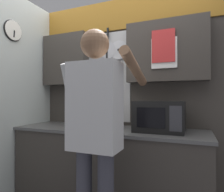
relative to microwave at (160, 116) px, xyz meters
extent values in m
cube|color=#38332D|center=(-0.55, -0.01, -0.63)|extent=(2.02, 0.61, 0.90)
cube|color=#4C4C4C|center=(-0.55, -0.01, -0.16)|extent=(2.05, 0.64, 0.03)
cube|color=#38332D|center=(-0.55, 0.31, 0.15)|extent=(2.62, 0.04, 2.46)
cube|color=#99661E|center=(-0.55, 0.28, 1.20)|extent=(2.58, 0.02, 0.37)
cube|color=#38332D|center=(-1.25, 0.21, 0.68)|extent=(0.62, 0.16, 0.66)
cube|color=#38332D|center=(0.04, 0.21, 0.68)|extent=(0.85, 0.16, 0.66)
cube|color=#B2B2B2|center=(-0.66, 0.28, 0.44)|extent=(0.55, 0.01, 1.10)
cylinder|color=#B7B7BC|center=(-0.67, 0.26, 0.76)|extent=(0.21, 0.02, 0.21)
cube|color=black|center=(-0.67, 0.25, 0.96)|extent=(0.02, 0.02, 0.17)
cylinder|color=black|center=(-0.68, 0.26, 0.49)|extent=(0.24, 0.02, 0.24)
cube|color=black|center=(-0.68, 0.25, 0.69)|extent=(0.02, 0.02, 0.16)
cylinder|color=silver|center=(-0.52, 0.26, 0.76)|extent=(0.23, 0.01, 0.23)
sphere|color=black|center=(-0.52, 0.24, 0.76)|extent=(0.03, 0.03, 0.03)
cylinder|color=black|center=(-0.82, 0.26, 0.15)|extent=(0.01, 0.01, 0.18)
ellipsoid|color=black|center=(-0.82, 0.26, 0.05)|extent=(0.05, 0.01, 0.05)
cylinder|color=silver|center=(-0.74, 0.26, 0.15)|extent=(0.01, 0.01, 0.19)
ellipsoid|color=silver|center=(-0.74, 0.26, 0.04)|extent=(0.05, 0.01, 0.04)
cylinder|color=red|center=(-0.66, 0.26, 0.13)|extent=(0.01, 0.01, 0.22)
ellipsoid|color=red|center=(-0.66, 0.26, 0.01)|extent=(0.04, 0.01, 0.03)
cylinder|color=silver|center=(-0.58, 0.26, 0.15)|extent=(0.01, 0.01, 0.18)
ellipsoid|color=silver|center=(-0.58, 0.26, 0.05)|extent=(0.05, 0.01, 0.04)
cylinder|color=silver|center=(-0.50, 0.26, 0.15)|extent=(0.01, 0.01, 0.18)
ellipsoid|color=silver|center=(-0.50, 0.26, 0.05)|extent=(0.05, 0.01, 0.04)
cube|color=white|center=(0.03, 0.12, 0.64)|extent=(0.26, 0.02, 0.32)
cube|color=red|center=(0.02, 0.11, 0.72)|extent=(0.23, 0.02, 0.34)
cube|color=silver|center=(-1.60, -0.41, 0.15)|extent=(0.04, 1.60, 2.46)
cylinder|color=white|center=(-1.56, -0.34, 0.94)|extent=(0.02, 0.22, 0.22)
torus|color=black|center=(-1.57, -0.34, 0.94)|extent=(0.02, 0.24, 0.24)
cube|color=black|center=(-1.55, -0.34, 0.90)|extent=(0.01, 0.02, 0.08)
cube|color=black|center=(0.00, 0.00, 0.00)|extent=(0.47, 0.36, 0.30)
cube|color=black|center=(-0.05, -0.18, 0.00)|extent=(0.26, 0.01, 0.18)
cube|color=#333338|center=(0.16, -0.18, 0.00)|extent=(0.10, 0.01, 0.22)
cube|color=brown|center=(-0.97, 0.00, -0.05)|extent=(0.12, 0.16, 0.19)
cylinder|color=black|center=(-1.00, -0.03, 0.08)|extent=(0.02, 0.03, 0.07)
cylinder|color=black|center=(-0.99, -0.03, 0.08)|extent=(0.02, 0.03, 0.07)
cylinder|color=black|center=(-0.98, -0.03, 0.08)|extent=(0.02, 0.03, 0.08)
cylinder|color=black|center=(-0.97, -0.03, 0.08)|extent=(0.02, 0.03, 0.08)
cylinder|color=black|center=(-0.95, -0.03, 0.07)|extent=(0.02, 0.03, 0.06)
cylinder|color=black|center=(-0.94, -0.03, 0.07)|extent=(0.02, 0.03, 0.06)
cylinder|color=black|center=(-0.93, -0.03, 0.07)|extent=(0.02, 0.03, 0.06)
cylinder|color=white|center=(-0.46, 0.00, -0.09)|extent=(0.13, 0.13, 0.13)
cylinder|color=silver|center=(-0.45, 0.00, 0.03)|extent=(0.01, 0.02, 0.26)
cylinder|color=tan|center=(-0.47, 0.02, 0.01)|extent=(0.03, 0.04, 0.21)
cylinder|color=black|center=(-0.46, 0.00, 0.05)|extent=(0.02, 0.05, 0.30)
cylinder|color=tan|center=(-0.46, 0.00, 0.02)|extent=(0.05, 0.05, 0.24)
cylinder|color=silver|center=(-0.43, 0.01, 0.00)|extent=(0.03, 0.03, 0.20)
cylinder|color=tan|center=(-0.46, 0.01, -0.01)|extent=(0.02, 0.04, 0.18)
cylinder|color=red|center=(-0.45, 0.02, 0.03)|extent=(0.03, 0.04, 0.26)
cylinder|color=silver|center=(-0.46, 0.00, 0.00)|extent=(0.04, 0.04, 0.19)
cube|color=#BCBCBC|center=(-0.37, -0.66, 0.12)|extent=(0.38, 0.22, 0.65)
sphere|color=brown|center=(-0.37, -0.66, 0.58)|extent=(0.22, 0.22, 0.22)
cylinder|color=#BCBCBC|center=(-0.60, -0.61, 0.17)|extent=(0.08, 0.26, 0.58)
cylinder|color=brown|center=(-0.14, -0.38, 0.42)|extent=(0.08, 0.57, 0.26)
camera|label=1|loc=(0.31, -1.98, 0.18)|focal=32.00mm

